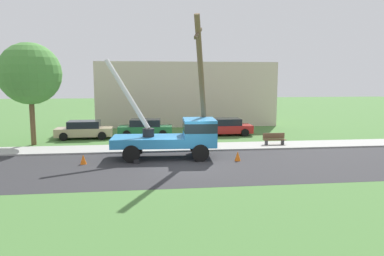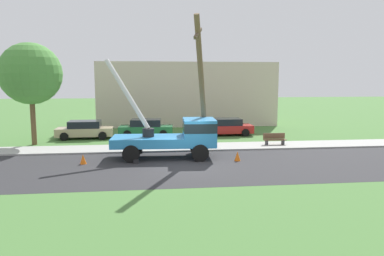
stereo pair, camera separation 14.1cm
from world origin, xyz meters
name	(u,v)px [view 1 (the left image)]	position (x,y,z in m)	size (l,w,h in m)	color
ground_plane	(172,134)	(0.00, 12.00, 0.00)	(120.00, 120.00, 0.00)	#477538
road_asphalt	(187,166)	(0.00, 0.00, 0.00)	(80.00, 8.03, 0.01)	#2B2B2D
sidewalk_strip	(179,147)	(0.00, 5.35, 0.05)	(80.00, 2.67, 0.10)	#9E9E99
utility_truck	(178,135)	(-0.30, 2.39, 1.41)	(6.75, 3.21, 5.98)	#2D84C6
leaning_utility_pole	(202,86)	(1.19, 2.68, 4.30)	(1.52, 3.93, 8.42)	brown
traffic_cone_ahead	(238,156)	(3.07, 1.01, 0.28)	(0.36, 0.36, 0.56)	orange
traffic_cone_behind	(83,159)	(-5.74, 1.24, 0.28)	(0.36, 0.36, 0.56)	orange
traffic_cone_curbside	(198,148)	(1.13, 3.73, 0.28)	(0.36, 0.36, 0.56)	orange
parked_sedan_tan	(84,130)	(-7.16, 10.35, 0.71)	(4.44, 2.09, 1.42)	tan
parked_sedan_green	(146,128)	(-2.29, 10.92, 0.71)	(4.52, 2.22, 1.42)	#1E6638
parked_sedan_red	(226,127)	(4.45, 10.69, 0.71)	(4.41, 2.04, 1.42)	#B21E1E
park_bench	(274,139)	(6.86, 5.42, 0.46)	(1.60, 0.45, 0.90)	brown
roadside_tree_near	(30,74)	(-10.34, 7.89, 5.10)	(4.37, 4.37, 7.31)	brown
lowrise_building_backdrop	(185,94)	(1.90, 19.10, 3.20)	(18.00, 6.00, 6.40)	beige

